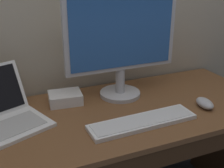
{
  "coord_description": "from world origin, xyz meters",
  "views": [
    {
      "loc": [
        -0.4,
        -1.11,
        1.38
      ],
      "look_at": [
        0.07,
        0.0,
        0.88
      ],
      "focal_mm": 46.53,
      "sensor_mm": 36.0,
      "label": 1
    }
  ],
  "objects_px": {
    "computer_mouse": "(205,103)",
    "external_drive_box": "(65,98)",
    "laptop_white": "(0,115)",
    "external_monitor": "(122,43)",
    "wired_keyboard": "(143,122)"
  },
  "relations": [
    {
      "from": "external_drive_box",
      "to": "laptop_white",
      "type": "bearing_deg",
      "value": -160.89
    },
    {
      "from": "laptop_white",
      "to": "computer_mouse",
      "type": "distance_m",
      "value": 0.94
    },
    {
      "from": "laptop_white",
      "to": "computer_mouse",
      "type": "xyz_separation_m",
      "value": [
        0.91,
        -0.2,
        -0.03
      ]
    },
    {
      "from": "external_monitor",
      "to": "external_drive_box",
      "type": "relative_size",
      "value": 3.62
    },
    {
      "from": "wired_keyboard",
      "to": "external_drive_box",
      "type": "height_order",
      "value": "external_drive_box"
    },
    {
      "from": "external_drive_box",
      "to": "wired_keyboard",
      "type": "bearing_deg",
      "value": -52.51
    },
    {
      "from": "computer_mouse",
      "to": "external_monitor",
      "type": "bearing_deg",
      "value": 143.87
    },
    {
      "from": "external_monitor",
      "to": "wired_keyboard",
      "type": "height_order",
      "value": "external_monitor"
    },
    {
      "from": "computer_mouse",
      "to": "external_drive_box",
      "type": "xyz_separation_m",
      "value": [
        -0.61,
        0.31,
        0.01
      ]
    },
    {
      "from": "laptop_white",
      "to": "wired_keyboard",
      "type": "height_order",
      "value": "laptop_white"
    },
    {
      "from": "laptop_white",
      "to": "computer_mouse",
      "type": "relative_size",
      "value": 3.79
    },
    {
      "from": "wired_keyboard",
      "to": "external_drive_box",
      "type": "relative_size",
      "value": 3.05
    },
    {
      "from": "external_monitor",
      "to": "wired_keyboard",
      "type": "relative_size",
      "value": 1.19
    },
    {
      "from": "wired_keyboard",
      "to": "external_drive_box",
      "type": "distance_m",
      "value": 0.42
    },
    {
      "from": "external_monitor",
      "to": "computer_mouse",
      "type": "relative_size",
      "value": 5.18
    }
  ]
}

